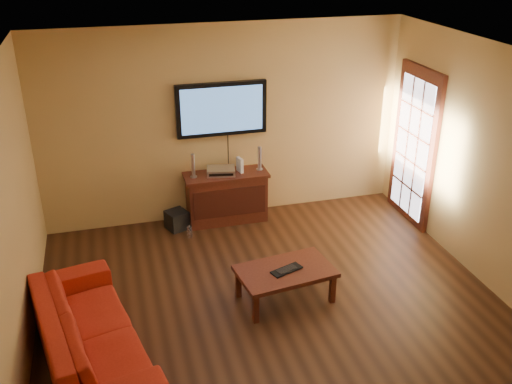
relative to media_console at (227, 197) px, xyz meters
name	(u,v)px	position (x,y,z in m)	size (l,w,h in m)	color
ground_plane	(278,314)	(0.05, -2.27, -0.36)	(5.00, 5.00, 0.00)	black
room_walls	(263,148)	(0.05, -1.65, 1.33)	(5.00, 5.00, 5.00)	tan
french_door	(414,148)	(2.50, -0.57, 0.69)	(0.07, 1.02, 2.22)	#42180F
media_console	(227,197)	(0.00, 0.00, 0.00)	(1.15, 0.44, 0.71)	#42180F
television	(222,109)	(0.00, 0.18, 1.22)	(1.23, 0.08, 0.73)	black
coffee_table	(285,273)	(0.21, -2.02, -0.02)	(1.11, 0.76, 0.39)	#42180F
sofa	(89,324)	(-1.87, -2.47, 0.06)	(2.14, 0.63, 0.84)	#AE2413
speaker_left	(193,167)	(-0.45, 0.00, 0.51)	(0.09, 0.09, 0.33)	silver
speaker_right	(260,159)	(0.48, 0.02, 0.51)	(0.09, 0.09, 0.34)	silver
av_receiver	(221,171)	(-0.07, 0.02, 0.40)	(0.38, 0.27, 0.09)	silver
game_console	(240,165)	(0.20, 0.02, 0.45)	(0.04, 0.15, 0.20)	white
subwoofer	(177,220)	(-0.72, -0.06, -0.23)	(0.26, 0.26, 0.26)	black
bottle	(190,232)	(-0.59, -0.36, -0.27)	(0.06, 0.06, 0.19)	white
keyboard	(287,270)	(0.21, -2.05, 0.04)	(0.38, 0.25, 0.02)	black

